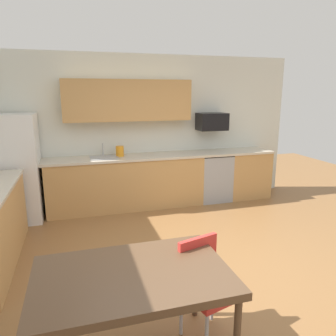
{
  "coord_description": "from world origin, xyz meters",
  "views": [
    {
      "loc": [
        -1.23,
        -3.18,
        2.03
      ],
      "look_at": [
        0.0,
        1.0,
        1.0
      ],
      "focal_mm": 34.21,
      "sensor_mm": 36.0,
      "label": 1
    }
  ],
  "objects": [
    {
      "name": "upper_cabinets_back",
      "position": [
        -0.3,
        2.43,
        1.9
      ],
      "size": [
        2.2,
        0.34,
        0.7
      ],
      "primitive_type": "cube",
      "color": "tan"
    },
    {
      "name": "ground_plane",
      "position": [
        0.0,
        0.0,
        0.0
      ],
      "size": [
        12.0,
        12.0,
        0.0
      ],
      "primitive_type": "plane",
      "color": "olive"
    },
    {
      "name": "cabinet_run_back_right",
      "position": [
        1.99,
        2.3,
        0.45
      ],
      "size": [
        0.82,
        0.6,
        0.9
      ],
      "primitive_type": "cube",
      "color": "tan",
      "rests_on": "ground"
    },
    {
      "name": "refrigerator",
      "position": [
        -2.18,
        2.22,
        0.86
      ],
      "size": [
        0.76,
        0.7,
        1.71
      ],
      "primitive_type": "cube",
      "color": "white",
      "rests_on": "ground"
    },
    {
      "name": "cabinet_run_back",
      "position": [
        -0.39,
        2.3,
        0.45
      ],
      "size": [
        2.73,
        0.6,
        0.9
      ],
      "primitive_type": "cube",
      "color": "tan",
      "rests_on": "ground"
    },
    {
      "name": "wall_back",
      "position": [
        0.0,
        2.65,
        1.35
      ],
      "size": [
        5.8,
        0.1,
        2.7
      ],
      "primitive_type": "cube",
      "color": "silver",
      "rests_on": "ground"
    },
    {
      "name": "dining_table",
      "position": [
        -0.89,
        -1.14,
        0.71
      ],
      "size": [
        1.4,
        0.9,
        0.77
      ],
      "color": "brown",
      "rests_on": "ground"
    },
    {
      "name": "sink_faucet",
      "position": [
        -0.76,
        2.48,
        1.04
      ],
      "size": [
        0.02,
        0.02,
        0.24
      ],
      "primitive_type": "cylinder",
      "color": "#B2B5BA",
      "rests_on": "countertop_back"
    },
    {
      "name": "sink_basin",
      "position": [
        -0.76,
        2.3,
        0.88
      ],
      "size": [
        0.48,
        0.4,
        0.14
      ],
      "primitive_type": "cube",
      "color": "#A5A8AD",
      "rests_on": "countertop_back"
    },
    {
      "name": "countertop_back",
      "position": [
        0.0,
        2.3,
        0.92
      ],
      "size": [
        4.8,
        0.64,
        0.04
      ],
      "primitive_type": "cube",
      "color": "beige",
      "rests_on": "cabinet_run_back"
    },
    {
      "name": "chair_near_table",
      "position": [
        -0.27,
        -1.0,
        0.5
      ],
      "size": [
        0.49,
        0.49,
        0.85
      ],
      "color": "red",
      "rests_on": "ground"
    },
    {
      "name": "kettle",
      "position": [
        -0.48,
        2.35,
        1.02
      ],
      "size": [
        0.14,
        0.14,
        0.2
      ],
      "primitive_type": "cylinder",
      "color": "orange",
      "rests_on": "countertop_back"
    },
    {
      "name": "microwave",
      "position": [
        1.28,
        2.4,
        1.5
      ],
      "size": [
        0.54,
        0.36,
        0.32
      ],
      "primitive_type": "cube",
      "color": "black"
    },
    {
      "name": "oven_range",
      "position": [
        1.28,
        2.3,
        0.46
      ],
      "size": [
        0.6,
        0.6,
        0.91
      ],
      "color": "#999BA0",
      "rests_on": "ground"
    }
  ]
}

